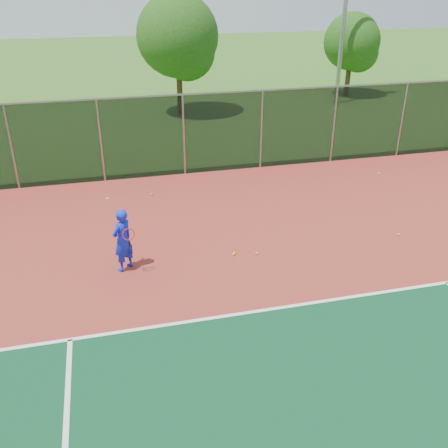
{
  "coord_description": "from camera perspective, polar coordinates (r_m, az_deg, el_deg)",
  "views": [
    {
      "loc": [
        -5.83,
        -5.75,
        6.88
      ],
      "look_at": [
        -3.19,
        5.0,
        1.3
      ],
      "focal_mm": 40.0,
      "sensor_mm": 36.0,
      "label": 1
    }
  ],
  "objects": [
    {
      "name": "practice_ball_2",
      "position": [
        19.99,
        17.31,
        5.55
      ],
      "size": [
        0.07,
        0.07,
        0.07
      ],
      "primitive_type": "sphere",
      "color": "#C8DB19",
      "rests_on": "court_apron"
    },
    {
      "name": "fence_back",
      "position": [
        19.42,
        4.29,
        10.8
      ],
      "size": [
        30.0,
        0.06,
        3.03
      ],
      "color": "black",
      "rests_on": "court_apron"
    },
    {
      "name": "court_apron",
      "position": [
        11.89,
        19.04,
        -10.28
      ],
      "size": [
        30.0,
        20.0,
        0.02
      ],
      "primitive_type": "cube",
      "color": "#993327",
      "rests_on": "ground"
    },
    {
      "name": "practice_ball_6",
      "position": [
        13.54,
        1.07,
        -3.51
      ],
      "size": [
        0.07,
        0.07,
        0.07
      ],
      "primitive_type": "sphere",
      "color": "#C8DB19",
      "rests_on": "court_apron"
    },
    {
      "name": "tree_back_mid",
      "position": [
        32.63,
        14.59,
        19.26
      ],
      "size": [
        3.34,
        3.34,
        4.9
      ],
      "color": "#372414",
      "rests_on": "ground"
    },
    {
      "name": "practice_ball_3",
      "position": [
        13.62,
        1.19,
        -3.33
      ],
      "size": [
        0.07,
        0.07,
        0.07
      ],
      "primitive_type": "sphere",
      "color": "#C8DB19",
      "rests_on": "court_apron"
    },
    {
      "name": "practice_ball_1",
      "position": [
        17.41,
        -8.28,
        3.38
      ],
      "size": [
        0.07,
        0.07,
        0.07
      ],
      "primitive_type": "sphere",
      "color": "#C8DB19",
      "rests_on": "court_apron"
    },
    {
      "name": "tennis_player",
      "position": [
        12.82,
        -11.51,
        -1.81
      ],
      "size": [
        0.73,
        0.77,
        2.0
      ],
      "color": "#1626D2",
      "rests_on": "court_apron"
    },
    {
      "name": "practice_ball_7",
      "position": [
        13.64,
        3.79,
        -3.34
      ],
      "size": [
        0.07,
        0.07,
        0.07
      ],
      "primitive_type": "sphere",
      "color": "#C8DB19",
      "rests_on": "court_apron"
    },
    {
      "name": "practice_ball_5",
      "position": [
        15.43,
        19.33,
        -1.14
      ],
      "size": [
        0.07,
        0.07,
        0.07
      ],
      "primitive_type": "sphere",
      "color": "#C8DB19",
      "rests_on": "court_apron"
    },
    {
      "name": "tree_back_left",
      "position": [
        27.09,
        -5.07,
        20.24
      ],
      "size": [
        4.18,
        4.18,
        6.14
      ],
      "color": "#372414",
      "rests_on": "ground"
    }
  ]
}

